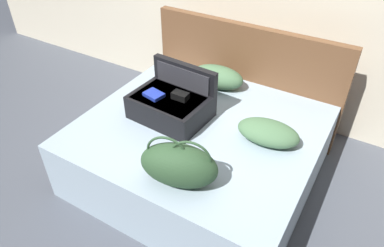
# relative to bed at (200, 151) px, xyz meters

# --- Properties ---
(ground_plane) EXTENTS (12.00, 12.00, 0.00)m
(ground_plane) POSITION_rel_bed_xyz_m (0.00, -0.40, -0.27)
(ground_plane) COLOR #4C515B
(bed) EXTENTS (1.82, 1.66, 0.54)m
(bed) POSITION_rel_bed_xyz_m (0.00, 0.00, 0.00)
(bed) COLOR #99ADBC
(bed) RESTS_ON ground
(headboard) EXTENTS (1.85, 0.08, 1.06)m
(headboard) POSITION_rel_bed_xyz_m (0.00, 0.87, 0.26)
(headboard) COLOR brown
(headboard) RESTS_ON ground
(hard_case_large) EXTENTS (0.62, 0.49, 0.39)m
(hard_case_large) POSITION_rel_bed_xyz_m (-0.26, -0.00, 0.39)
(hard_case_large) COLOR black
(hard_case_large) RESTS_ON bed
(duffel_bag) EXTENTS (0.56, 0.39, 0.36)m
(duffel_bag) POSITION_rel_bed_xyz_m (0.18, -0.60, 0.42)
(duffel_bag) COLOR #2D4C2D
(duffel_bag) RESTS_ON bed
(pillow_near_headboard) EXTENTS (0.48, 0.30, 0.17)m
(pillow_near_headboard) POSITION_rel_bed_xyz_m (0.53, 0.09, 0.35)
(pillow_near_headboard) COLOR #4C724C
(pillow_near_headboard) RESTS_ON bed
(pillow_center_head) EXTENTS (0.51, 0.30, 0.21)m
(pillow_center_head) POSITION_rel_bed_xyz_m (-0.16, 0.59, 0.37)
(pillow_center_head) COLOR #4C724C
(pillow_center_head) RESTS_ON bed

